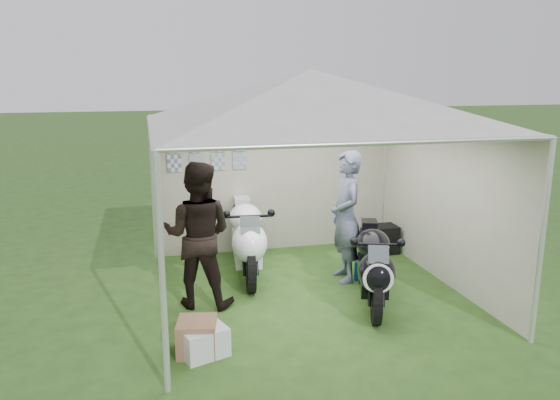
# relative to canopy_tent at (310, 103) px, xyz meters

# --- Properties ---
(ground) EXTENTS (80.00, 80.00, 0.00)m
(ground) POSITION_rel_canopy_tent_xyz_m (0.00, -0.03, -2.58)
(ground) COLOR #2A481C
(ground) RESTS_ON ground
(canopy_tent) EXTENTS (5.66, 5.66, 3.00)m
(canopy_tent) POSITION_rel_canopy_tent_xyz_m (0.00, 0.00, 0.00)
(canopy_tent) COLOR silver
(canopy_tent) RESTS_ON ground
(motorcycle_white) EXTENTS (0.63, 2.19, 1.08)m
(motorcycle_white) POSITION_rel_canopy_tent_xyz_m (-0.71, 0.80, -1.97)
(motorcycle_white) COLOR black
(motorcycle_white) RESTS_ON ground
(motorcycle_black) EXTENTS (0.91, 1.93, 0.98)m
(motorcycle_black) POSITION_rel_canopy_tent_xyz_m (0.69, -0.61, -2.03)
(motorcycle_black) COLOR black
(motorcycle_black) RESTS_ON ground
(paddock_stand) EXTENTS (0.43, 0.34, 0.28)m
(paddock_stand) POSITION_rel_canopy_tent_xyz_m (0.99, 0.25, -2.43)
(paddock_stand) COLOR #0E41AB
(paddock_stand) RESTS_ON ground
(person_dark_jacket) EXTENTS (1.11, 0.99, 1.89)m
(person_dark_jacket) POSITION_rel_canopy_tent_xyz_m (-1.50, -0.08, -1.63)
(person_dark_jacket) COLOR black
(person_dark_jacket) RESTS_ON ground
(person_blue_jacket) EXTENTS (0.48, 0.71, 1.89)m
(person_blue_jacket) POSITION_rel_canopy_tent_xyz_m (0.65, 0.30, -1.63)
(person_blue_jacket) COLOR slate
(person_blue_jacket) RESTS_ON ground
(equipment_box) EXTENTS (0.47, 0.38, 0.47)m
(equipment_box) POSITION_rel_canopy_tent_xyz_m (1.70, 1.31, -2.34)
(equipment_box) COLOR black
(equipment_box) RESTS_ON ground
(crate_0) EXTENTS (0.56, 0.50, 0.31)m
(crate_0) POSITION_rel_canopy_tent_xyz_m (-1.59, -1.43, -2.42)
(crate_0) COLOR silver
(crate_0) RESTS_ON ground
(crate_1) EXTENTS (0.49, 0.49, 0.37)m
(crate_1) POSITION_rel_canopy_tent_xyz_m (-1.65, -1.36, -2.39)
(crate_1) COLOR brown
(crate_1) RESTS_ON ground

